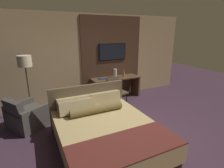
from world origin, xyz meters
TOP-DOWN VIEW (x-y plane):
  - ground_plane at (0.00, 0.00)m, footprint 16.00×16.00m
  - wall_back_tv_panel at (0.10, 2.59)m, footprint 7.20×0.09m
  - bed at (-0.70, -0.15)m, footprint 1.81×2.23m
  - desk at (0.77, 2.29)m, footprint 1.69×0.56m
  - tv at (0.77, 2.52)m, footprint 1.00×0.04m
  - desk_chair at (0.47, 1.69)m, footprint 0.60×0.60m
  - armchair_by_window at (-2.07, 1.43)m, footprint 1.08×1.10m
  - floor_lamp at (-1.96, 1.97)m, footprint 0.34×0.34m
  - vase_tall at (0.77, 2.31)m, footprint 0.12×0.12m
  - vase_short at (1.10, 2.28)m, footprint 0.11×0.11m
  - book at (0.27, 2.28)m, footprint 0.24×0.17m

SIDE VIEW (x-z plane):
  - ground_plane at x=0.00m, z-range 0.00..0.00m
  - armchair_by_window at x=-2.07m, z-range -0.13..0.67m
  - bed at x=-0.70m, z-range -0.20..0.86m
  - desk at x=0.77m, z-range 0.13..0.86m
  - desk_chair at x=0.47m, z-range 0.08..0.97m
  - book at x=0.27m, z-range 0.73..0.76m
  - vase_short at x=1.10m, z-range 0.73..1.01m
  - vase_tall at x=0.77m, z-range 0.73..1.02m
  - wall_back_tv_panel at x=0.10m, z-range 0.00..2.80m
  - floor_lamp at x=-1.96m, z-range 0.57..2.24m
  - tv at x=0.77m, z-range 1.30..1.86m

